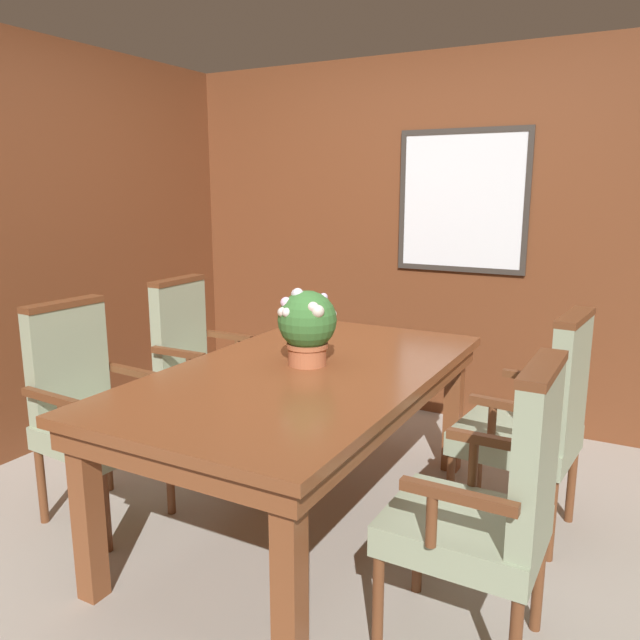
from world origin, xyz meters
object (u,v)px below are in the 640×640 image
object	(u,v)px
chair_left_near	(89,406)
dining_table	(305,388)
chair_right_far	(536,418)
chair_left_far	(198,362)
chair_right_near	(491,502)
potted_plant	(307,325)

from	to	relation	value
chair_left_near	dining_table	bearing A→B (deg)	-62.24
chair_right_far	chair_left_far	distance (m)	1.94
chair_left_near	chair_right_near	distance (m)	1.92
chair_left_far	chair_right_far	bearing A→B (deg)	-90.72
dining_table	chair_left_near	xyz separation A→B (m)	(-0.95, -0.42, -0.12)
chair_right_far	chair_left_far	world-z (taller)	same
chair_right_far	chair_left_far	size ratio (longest dim) A/B	1.00
dining_table	chair_left_far	xyz separation A→B (m)	(-0.98, 0.42, -0.12)
potted_plant	chair_right_near	bearing A→B (deg)	-27.37
chair_left_near	chair_left_far	world-z (taller)	same
chair_left_near	chair_right_far	world-z (taller)	same
dining_table	chair_left_near	distance (m)	1.04
potted_plant	chair_left_far	bearing A→B (deg)	159.36
chair_right_far	potted_plant	bearing A→B (deg)	-64.62
dining_table	chair_right_near	size ratio (longest dim) A/B	1.88
chair_right_near	potted_plant	bearing A→B (deg)	-116.64
chair_right_far	potted_plant	distance (m)	1.12
chair_right_near	chair_left_near	bearing A→B (deg)	-90.00
dining_table	potted_plant	size ratio (longest dim) A/B	5.47
chair_left_near	chair_left_far	size ratio (longest dim) A/B	1.00
chair_right_near	chair_right_far	bearing A→B (deg)	-178.84
chair_right_near	chair_left_far	size ratio (longest dim) A/B	1.00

